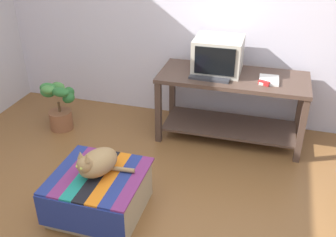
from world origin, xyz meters
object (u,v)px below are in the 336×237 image
at_px(ottoman_with_blanket, 100,193).
at_px(potted_plant, 59,105).
at_px(desk, 232,96).
at_px(stapler, 264,83).
at_px(tv_monitor, 218,55).
at_px(keyboard, 210,78).
at_px(cat, 97,163).
at_px(book, 269,80).

height_order(ottoman_with_blanket, potted_plant, potted_plant).
bearing_deg(potted_plant, desk, 10.21).
bearing_deg(desk, stapler, -26.51).
distance_m(tv_monitor, ottoman_with_blanket, 1.82).
relative_size(keyboard, cat, 0.90).
height_order(keyboard, book, same).
bearing_deg(potted_plant, ottoman_with_blanket, -48.29).
distance_m(book, ottoman_with_blanket, 1.93).
bearing_deg(stapler, cat, 160.24).
xyz_separation_m(ottoman_with_blanket, cat, (-0.00, 0.02, 0.29)).
bearing_deg(tv_monitor, book, -13.28).
bearing_deg(keyboard, book, 13.07).
height_order(book, cat, book).
height_order(cat, potted_plant, cat).
height_order(tv_monitor, keyboard, tv_monitor).
xyz_separation_m(desk, tv_monitor, (-0.18, 0.07, 0.40)).
height_order(tv_monitor, book, tv_monitor).
xyz_separation_m(keyboard, ottoman_with_blanket, (-0.62, -1.32, -0.55)).
bearing_deg(cat, stapler, 68.21).
relative_size(cat, stapler, 4.03).
bearing_deg(ottoman_with_blanket, book, 50.10).
bearing_deg(desk, cat, -120.81).
height_order(keyboard, ottoman_with_blanket, keyboard).
distance_m(desk, book, 0.43).
height_order(tv_monitor, stapler, tv_monitor).
xyz_separation_m(tv_monitor, ottoman_with_blanket, (-0.66, -1.54, -0.71)).
bearing_deg(book, cat, -132.69).
distance_m(ottoman_with_blanket, potted_plant, 1.52).
relative_size(keyboard, book, 1.65).
bearing_deg(desk, tv_monitor, 156.70).
xyz_separation_m(book, cat, (-1.19, -1.40, -0.26)).
relative_size(desk, keyboard, 3.76).
bearing_deg(ottoman_with_blanket, cat, 103.30).
distance_m(desk, cat, 1.67).
height_order(desk, ottoman_with_blanket, desk).
distance_m(tv_monitor, book, 0.57).
distance_m(keyboard, cat, 1.47).
xyz_separation_m(keyboard, book, (0.56, 0.10, 0.00)).
distance_m(keyboard, ottoman_with_blanket, 1.56).
distance_m(tv_monitor, potted_plant, 1.82).
bearing_deg(ottoman_with_blanket, keyboard, 64.67).
height_order(keyboard, stapler, stapler).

